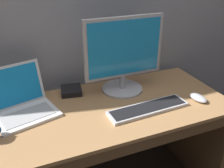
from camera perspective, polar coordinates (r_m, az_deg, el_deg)
The scene contains 6 objects.
desk at distance 1.57m, azimuth -2.94°, elevation -13.28°, with size 1.54×0.63×0.73m.
laptop_white at distance 1.45m, azimuth -19.27°, elevation -4.65°, with size 0.37×0.35×0.25m.
external_monitor at distance 1.52m, azimuth 2.63°, elevation 6.38°, with size 0.49×0.25×0.47m.
wired_keyboard at distance 1.43m, azimuth 8.09°, elevation -5.46°, with size 0.47×0.14×0.02m.
computer_mouse at distance 1.59m, azimuth 18.76°, elevation -2.96°, with size 0.06×0.12×0.04m, color #B7B7BC.
external_drive_box at distance 1.60m, azimuth -9.13°, elevation -1.45°, with size 0.12×0.13×0.03m, color black.
Camera 1 is at (-0.38, -1.15, 1.50)m, focal length 40.83 mm.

